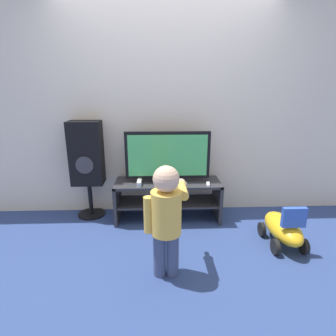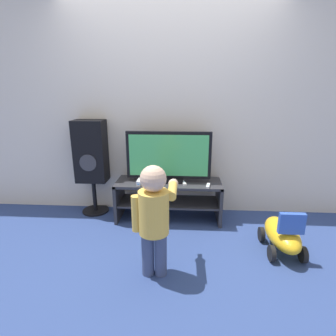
{
  "view_description": "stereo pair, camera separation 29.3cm",
  "coord_description": "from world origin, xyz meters",
  "px_view_note": "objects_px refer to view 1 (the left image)",
  "views": [
    {
      "loc": [
        -0.11,
        -2.68,
        1.48
      ],
      "look_at": [
        0.0,
        0.13,
        0.66
      ],
      "focal_mm": 28.0,
      "sensor_mm": 36.0,
      "label": 1
    },
    {
      "loc": [
        0.18,
        -2.68,
        1.48
      ],
      "look_at": [
        0.0,
        0.13,
        0.66
      ],
      "focal_mm": 28.0,
      "sensor_mm": 36.0,
      "label": 2
    }
  ],
  "objects_px": {
    "game_console": "(139,183)",
    "remote_primary": "(208,184)",
    "remote_secondary": "(184,182)",
    "child": "(166,213)",
    "speaker_tower": "(87,156)",
    "television": "(168,157)",
    "ride_on_toy": "(283,228)"
  },
  "relations": [
    {
      "from": "remote_secondary",
      "to": "game_console",
      "type": "bearing_deg",
      "value": -176.15
    },
    {
      "from": "television",
      "to": "speaker_tower",
      "type": "relative_size",
      "value": 0.84
    },
    {
      "from": "speaker_tower",
      "to": "remote_secondary",
      "type": "bearing_deg",
      "value": -9.7
    },
    {
      "from": "ride_on_toy",
      "to": "remote_secondary",
      "type": "bearing_deg",
      "value": 149.43
    },
    {
      "from": "game_console",
      "to": "ride_on_toy",
      "type": "bearing_deg",
      "value": -19.88
    },
    {
      "from": "remote_primary",
      "to": "speaker_tower",
      "type": "xyz_separation_m",
      "value": [
        -1.4,
        0.27,
        0.28
      ]
    },
    {
      "from": "remote_secondary",
      "to": "ride_on_toy",
      "type": "distance_m",
      "value": 1.14
    },
    {
      "from": "remote_primary",
      "to": "child",
      "type": "bearing_deg",
      "value": -119.63
    },
    {
      "from": "child",
      "to": "game_console",
      "type": "bearing_deg",
      "value": 106.7
    },
    {
      "from": "television",
      "to": "child",
      "type": "relative_size",
      "value": 1.02
    },
    {
      "from": "child",
      "to": "television",
      "type": "bearing_deg",
      "value": 87.29
    },
    {
      "from": "game_console",
      "to": "remote_primary",
      "type": "height_order",
      "value": "game_console"
    },
    {
      "from": "remote_secondary",
      "to": "child",
      "type": "relative_size",
      "value": 0.14
    },
    {
      "from": "remote_secondary",
      "to": "ride_on_toy",
      "type": "xyz_separation_m",
      "value": [
        0.94,
        -0.56,
        -0.3
      ]
    },
    {
      "from": "child",
      "to": "speaker_tower",
      "type": "relative_size",
      "value": 0.82
    },
    {
      "from": "child",
      "to": "remote_primary",
      "type": "bearing_deg",
      "value": 60.37
    },
    {
      "from": "television",
      "to": "child",
      "type": "xyz_separation_m",
      "value": [
        -0.05,
        -1.04,
        -0.2
      ]
    },
    {
      "from": "television",
      "to": "remote_secondary",
      "type": "relative_size",
      "value": 7.24
    },
    {
      "from": "television",
      "to": "child",
      "type": "distance_m",
      "value": 1.06
    },
    {
      "from": "television",
      "to": "game_console",
      "type": "height_order",
      "value": "television"
    },
    {
      "from": "child",
      "to": "ride_on_toy",
      "type": "relative_size",
      "value": 1.57
    },
    {
      "from": "speaker_tower",
      "to": "ride_on_toy",
      "type": "bearing_deg",
      "value": -19.91
    },
    {
      "from": "remote_primary",
      "to": "speaker_tower",
      "type": "height_order",
      "value": "speaker_tower"
    },
    {
      "from": "speaker_tower",
      "to": "remote_primary",
      "type": "bearing_deg",
      "value": -10.84
    },
    {
      "from": "television",
      "to": "speaker_tower",
      "type": "bearing_deg",
      "value": 173.55
    },
    {
      "from": "television",
      "to": "game_console",
      "type": "distance_m",
      "value": 0.43
    },
    {
      "from": "child",
      "to": "ride_on_toy",
      "type": "height_order",
      "value": "child"
    },
    {
      "from": "television",
      "to": "ride_on_toy",
      "type": "relative_size",
      "value": 1.6
    },
    {
      "from": "remote_secondary",
      "to": "ride_on_toy",
      "type": "height_order",
      "value": "remote_secondary"
    },
    {
      "from": "remote_secondary",
      "to": "remote_primary",
      "type": "bearing_deg",
      "value": -15.51
    },
    {
      "from": "remote_primary",
      "to": "speaker_tower",
      "type": "relative_size",
      "value": 0.11
    },
    {
      "from": "television",
      "to": "remote_secondary",
      "type": "xyz_separation_m",
      "value": [
        0.18,
        -0.09,
        -0.28
      ]
    }
  ]
}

